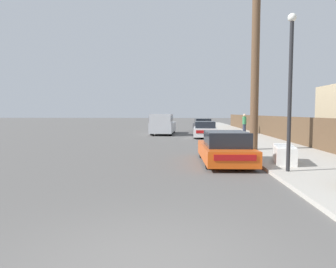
{
  "coord_description": "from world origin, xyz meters",
  "views": [
    {
      "loc": [
        0.43,
        -3.49,
        1.98
      ],
      "look_at": [
        -0.39,
        11.97,
        0.88
      ],
      "focal_mm": 32.0,
      "sensor_mm": 36.0,
      "label": 1
    }
  ],
  "objects_px": {
    "car_parked_mid": "(205,130)",
    "utility_pole": "(255,59)",
    "pedestrian": "(244,123)",
    "discarded_fridge": "(284,154)",
    "car_parked_far": "(202,126)",
    "pickup_truck": "(163,124)",
    "parked_sports_car_red": "(225,149)",
    "street_lamp": "(290,81)"
  },
  "relations": [
    {
      "from": "pickup_truck",
      "to": "utility_pole",
      "type": "distance_m",
      "value": 13.49
    },
    {
      "from": "car_parked_mid",
      "to": "car_parked_far",
      "type": "xyz_separation_m",
      "value": [
        0.22,
        6.91,
        0.04
      ]
    },
    {
      "from": "pedestrian",
      "to": "street_lamp",
      "type": "bearing_deg",
      "value": -96.75
    },
    {
      "from": "parked_sports_car_red",
      "to": "discarded_fridge",
      "type": "bearing_deg",
      "value": -14.76
    },
    {
      "from": "discarded_fridge",
      "to": "pickup_truck",
      "type": "relative_size",
      "value": 0.33
    },
    {
      "from": "parked_sports_car_red",
      "to": "utility_pole",
      "type": "xyz_separation_m",
      "value": [
        1.94,
        3.64,
        4.1
      ]
    },
    {
      "from": "utility_pole",
      "to": "street_lamp",
      "type": "distance_m",
      "value": 6.0
    },
    {
      "from": "car_parked_far",
      "to": "street_lamp",
      "type": "xyz_separation_m",
      "value": [
        1.4,
        -21.43,
        2.32
      ]
    },
    {
      "from": "utility_pole",
      "to": "pedestrian",
      "type": "relative_size",
      "value": 5.07
    },
    {
      "from": "street_lamp",
      "to": "pedestrian",
      "type": "distance_m",
      "value": 17.38
    },
    {
      "from": "car_parked_mid",
      "to": "pedestrian",
      "type": "bearing_deg",
      "value": 38.65
    },
    {
      "from": "street_lamp",
      "to": "pedestrian",
      "type": "bearing_deg",
      "value": 83.25
    },
    {
      "from": "pedestrian",
      "to": "car_parked_far",
      "type": "bearing_deg",
      "value": 128.75
    },
    {
      "from": "utility_pole",
      "to": "parked_sports_car_red",
      "type": "bearing_deg",
      "value": -118.15
    },
    {
      "from": "parked_sports_car_red",
      "to": "pickup_truck",
      "type": "xyz_separation_m",
      "value": [
        -3.53,
        15.38,
        0.35
      ]
    },
    {
      "from": "car_parked_far",
      "to": "street_lamp",
      "type": "relative_size",
      "value": 0.95
    },
    {
      "from": "utility_pole",
      "to": "pedestrian",
      "type": "distance_m",
      "value": 12.12
    },
    {
      "from": "pickup_truck",
      "to": "street_lamp",
      "type": "relative_size",
      "value": 1.13
    },
    {
      "from": "utility_pole",
      "to": "pedestrian",
      "type": "bearing_deg",
      "value": 81.04
    },
    {
      "from": "discarded_fridge",
      "to": "parked_sports_car_red",
      "type": "bearing_deg",
      "value": 178.42
    },
    {
      "from": "pickup_truck",
      "to": "pedestrian",
      "type": "relative_size",
      "value": 3.14
    },
    {
      "from": "car_parked_far",
      "to": "utility_pole",
      "type": "distance_m",
      "value": 16.28
    },
    {
      "from": "parked_sports_car_red",
      "to": "pickup_truck",
      "type": "bearing_deg",
      "value": 101.41
    },
    {
      "from": "utility_pole",
      "to": "car_parked_mid",
      "type": "bearing_deg",
      "value": 101.92
    },
    {
      "from": "pickup_truck",
      "to": "utility_pole",
      "type": "relative_size",
      "value": 0.62
    },
    {
      "from": "pedestrian",
      "to": "parked_sports_car_red",
      "type": "bearing_deg",
      "value": -103.97
    },
    {
      "from": "car_parked_far",
      "to": "pickup_truck",
      "type": "relative_size",
      "value": 0.84
    },
    {
      "from": "car_parked_far",
      "to": "car_parked_mid",
      "type": "bearing_deg",
      "value": -93.38
    },
    {
      "from": "car_parked_mid",
      "to": "street_lamp",
      "type": "xyz_separation_m",
      "value": [
        1.62,
        -14.52,
        2.35
      ]
    },
    {
      "from": "car_parked_far",
      "to": "pedestrian",
      "type": "distance_m",
      "value": 5.49
    },
    {
      "from": "car_parked_far",
      "to": "utility_pole",
      "type": "bearing_deg",
      "value": -85.61
    },
    {
      "from": "pickup_truck",
      "to": "pedestrian",
      "type": "height_order",
      "value": "pedestrian"
    },
    {
      "from": "car_parked_mid",
      "to": "street_lamp",
      "type": "height_order",
      "value": "street_lamp"
    },
    {
      "from": "discarded_fridge",
      "to": "car_parked_far",
      "type": "relative_size",
      "value": 0.39
    },
    {
      "from": "street_lamp",
      "to": "car_parked_far",
      "type": "bearing_deg",
      "value": 93.73
    },
    {
      "from": "pickup_truck",
      "to": "parked_sports_car_red",
      "type": "bearing_deg",
      "value": 105.19
    },
    {
      "from": "parked_sports_car_red",
      "to": "car_parked_far",
      "type": "height_order",
      "value": "car_parked_far"
    },
    {
      "from": "discarded_fridge",
      "to": "parked_sports_car_red",
      "type": "height_order",
      "value": "parked_sports_car_red"
    },
    {
      "from": "pedestrian",
      "to": "utility_pole",
      "type": "bearing_deg",
      "value": -98.96
    },
    {
      "from": "car_parked_mid",
      "to": "utility_pole",
      "type": "bearing_deg",
      "value": -75.29
    },
    {
      "from": "car_parked_far",
      "to": "pickup_truck",
      "type": "xyz_separation_m",
      "value": [
        -3.85,
        -3.95,
        0.28
      ]
    },
    {
      "from": "discarded_fridge",
      "to": "car_parked_mid",
      "type": "distance_m",
      "value": 13.07
    }
  ]
}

